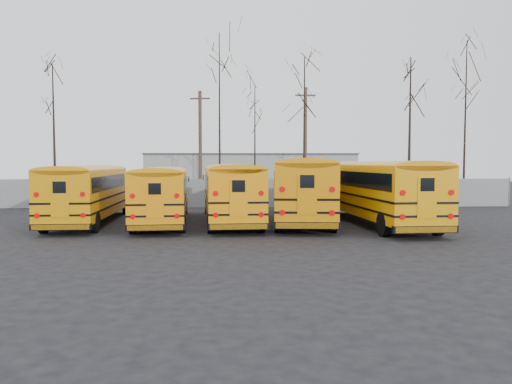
{
  "coord_description": "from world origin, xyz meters",
  "views": [
    {
      "loc": [
        0.25,
        -22.95,
        3.13
      ],
      "look_at": [
        1.37,
        3.09,
        1.6
      ],
      "focal_mm": 35.0,
      "sensor_mm": 36.0,
      "label": 1
    }
  ],
  "objects_px": {
    "bus_d": "(302,185)",
    "bus_e": "(380,187)",
    "bus_a": "(88,189)",
    "bus_c": "(231,188)",
    "utility_pole_right": "(305,144)",
    "bus_b": "(162,190)",
    "utility_pole_left": "(200,146)"
  },
  "relations": [
    {
      "from": "bus_d",
      "to": "utility_pole_right",
      "type": "height_order",
      "value": "utility_pole_right"
    },
    {
      "from": "bus_a",
      "to": "bus_d",
      "type": "height_order",
      "value": "bus_d"
    },
    {
      "from": "utility_pole_right",
      "to": "utility_pole_left",
      "type": "bearing_deg",
      "value": -177.48
    },
    {
      "from": "bus_d",
      "to": "utility_pole_right",
      "type": "bearing_deg",
      "value": 86.76
    },
    {
      "from": "bus_b",
      "to": "bus_c",
      "type": "relative_size",
      "value": 0.95
    },
    {
      "from": "bus_d",
      "to": "bus_e",
      "type": "xyz_separation_m",
      "value": [
        3.72,
        -1.5,
        -0.07
      ]
    },
    {
      "from": "bus_a",
      "to": "utility_pole_right",
      "type": "distance_m",
      "value": 18.88
    },
    {
      "from": "bus_a",
      "to": "bus_d",
      "type": "distance_m",
      "value": 11.07
    },
    {
      "from": "bus_b",
      "to": "utility_pole_left",
      "type": "distance_m",
      "value": 13.63
    },
    {
      "from": "bus_c",
      "to": "utility_pole_right",
      "type": "relative_size",
      "value": 1.25
    },
    {
      "from": "bus_d",
      "to": "utility_pole_left",
      "type": "relative_size",
      "value": 1.43
    },
    {
      "from": "bus_a",
      "to": "bus_c",
      "type": "relative_size",
      "value": 0.98
    },
    {
      "from": "bus_c",
      "to": "bus_e",
      "type": "xyz_separation_m",
      "value": [
        7.46,
        -1.18,
        0.09
      ]
    },
    {
      "from": "bus_a",
      "to": "bus_b",
      "type": "height_order",
      "value": "bus_a"
    },
    {
      "from": "bus_a",
      "to": "bus_b",
      "type": "relative_size",
      "value": 1.03
    },
    {
      "from": "bus_e",
      "to": "utility_pole_left",
      "type": "distance_m",
      "value": 17.53
    },
    {
      "from": "bus_b",
      "to": "bus_e",
      "type": "distance_m",
      "value": 11.0
    },
    {
      "from": "bus_a",
      "to": "bus_e",
      "type": "distance_m",
      "value": 14.85
    },
    {
      "from": "bus_b",
      "to": "utility_pole_right",
      "type": "relative_size",
      "value": 1.19
    },
    {
      "from": "utility_pole_left",
      "to": "utility_pole_right",
      "type": "bearing_deg",
      "value": 11.34
    },
    {
      "from": "bus_a",
      "to": "bus_c",
      "type": "height_order",
      "value": "bus_c"
    },
    {
      "from": "bus_a",
      "to": "bus_d",
      "type": "relative_size",
      "value": 0.89
    },
    {
      "from": "bus_e",
      "to": "utility_pole_right",
      "type": "distance_m",
      "value": 14.96
    },
    {
      "from": "bus_a",
      "to": "utility_pole_left",
      "type": "height_order",
      "value": "utility_pole_left"
    },
    {
      "from": "bus_b",
      "to": "bus_c",
      "type": "xyz_separation_m",
      "value": [
        3.5,
        0.25,
        0.09
      ]
    },
    {
      "from": "bus_c",
      "to": "bus_e",
      "type": "bearing_deg",
      "value": -13.07
    },
    {
      "from": "bus_b",
      "to": "bus_e",
      "type": "bearing_deg",
      "value": -9.45
    },
    {
      "from": "bus_b",
      "to": "bus_d",
      "type": "relative_size",
      "value": 0.87
    },
    {
      "from": "bus_b",
      "to": "bus_e",
      "type": "height_order",
      "value": "bus_e"
    },
    {
      "from": "bus_c",
      "to": "utility_pole_right",
      "type": "bearing_deg",
      "value": 62.7
    },
    {
      "from": "utility_pole_left",
      "to": "utility_pole_right",
      "type": "height_order",
      "value": "utility_pole_right"
    },
    {
      "from": "bus_b",
      "to": "bus_c",
      "type": "height_order",
      "value": "bus_c"
    }
  ]
}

